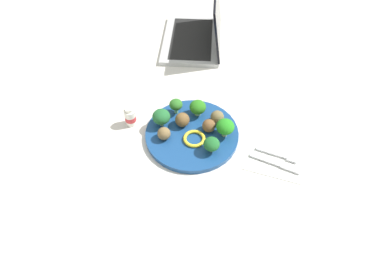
% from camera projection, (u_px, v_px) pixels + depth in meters
% --- Properties ---
extents(ground_plane, '(4.00, 4.00, 0.00)m').
position_uv_depth(ground_plane, '(192.00, 136.00, 1.05)').
color(ground_plane, silver).
extents(plate, '(0.28, 0.28, 0.02)m').
position_uv_depth(plate, '(192.00, 134.00, 1.04)').
color(plate, navy).
rests_on(plate, ground_plane).
extents(broccoli_floret_mid_right, '(0.05, 0.05, 0.05)m').
position_uv_depth(broccoli_floret_mid_right, '(198.00, 107.00, 1.06)').
color(broccoli_floret_mid_right, '#9EC879').
rests_on(broccoli_floret_mid_right, plate).
extents(broccoli_floret_back_right, '(0.05, 0.05, 0.05)m').
position_uv_depth(broccoli_floret_back_right, '(212.00, 144.00, 0.97)').
color(broccoli_floret_back_right, '#9AC06D').
rests_on(broccoli_floret_back_right, plate).
extents(broccoli_floret_back_left, '(0.05, 0.05, 0.05)m').
position_uv_depth(broccoli_floret_back_left, '(161.00, 117.00, 1.03)').
color(broccoli_floret_back_left, '#A1CB73').
rests_on(broccoli_floret_back_left, plate).
extents(broccoli_floret_far_rim, '(0.05, 0.05, 0.06)m').
position_uv_depth(broccoli_floret_far_rim, '(225.00, 127.00, 1.00)').
color(broccoli_floret_far_rim, '#A7B878').
rests_on(broccoli_floret_far_rim, plate).
extents(broccoli_floret_front_right, '(0.04, 0.04, 0.05)m').
position_uv_depth(broccoli_floret_front_right, '(176.00, 105.00, 1.07)').
color(broccoli_floret_front_right, '#8ECF82').
rests_on(broccoli_floret_front_right, plate).
extents(meatball_mid_right, '(0.04, 0.04, 0.04)m').
position_uv_depth(meatball_mid_right, '(182.00, 120.00, 1.04)').
color(meatball_mid_right, brown).
rests_on(meatball_mid_right, plate).
extents(meatball_front_right, '(0.04, 0.04, 0.04)m').
position_uv_depth(meatball_front_right, '(217.00, 117.00, 1.05)').
color(meatball_front_right, brown).
rests_on(meatball_front_right, plate).
extents(meatball_near_rim, '(0.04, 0.04, 0.04)m').
position_uv_depth(meatball_near_rim, '(164.00, 134.00, 1.01)').
color(meatball_near_rim, brown).
rests_on(meatball_near_rim, plate).
extents(meatball_mid_left, '(0.04, 0.04, 0.04)m').
position_uv_depth(meatball_mid_left, '(209.00, 126.00, 1.03)').
color(meatball_mid_left, brown).
rests_on(meatball_mid_left, plate).
extents(pepper_ring_front_left, '(0.09, 0.09, 0.01)m').
position_uv_depth(pepper_ring_front_left, '(194.00, 139.00, 1.01)').
color(pepper_ring_front_left, yellow).
rests_on(pepper_ring_front_left, plate).
extents(napkin, '(0.18, 0.14, 0.01)m').
position_uv_depth(napkin, '(275.00, 160.00, 0.99)').
color(napkin, white).
rests_on(napkin, ground_plane).
extents(fork, '(0.12, 0.02, 0.01)m').
position_uv_depth(fork, '(279.00, 155.00, 0.99)').
color(fork, silver).
rests_on(fork, napkin).
extents(knife, '(0.15, 0.02, 0.01)m').
position_uv_depth(knife, '(277.00, 165.00, 0.97)').
color(knife, silver).
rests_on(knife, napkin).
extents(yogurt_bottle, '(0.03, 0.03, 0.07)m').
position_uv_depth(yogurt_bottle, '(130.00, 117.00, 1.06)').
color(yogurt_bottle, white).
rests_on(yogurt_bottle, ground_plane).
extents(laptop, '(0.32, 0.38, 0.21)m').
position_uv_depth(laptop, '(199.00, 33.00, 1.34)').
color(laptop, '#B2B2B2').
rests_on(laptop, ground_plane).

